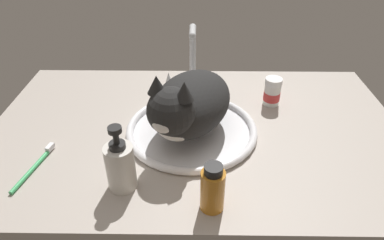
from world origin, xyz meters
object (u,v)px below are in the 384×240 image
amber_bottle (213,189)px  toothbrush (35,166)px  sink_basin (192,129)px  pill_bottle (272,92)px  faucet (193,68)px  soap_pump_bottle (121,166)px  cat (188,105)px

amber_bottle → toothbrush: 43.51cm
sink_basin → pill_bottle: pill_bottle is taller
faucet → toothbrush: faucet is taller
pill_bottle → toothbrush: size_ratio=0.52×
sink_basin → toothbrush: 40.05cm
sink_basin → amber_bottle: bearing=-80.1°
faucet → toothbrush: (-37.15, -37.66, -7.66)cm
faucet → soap_pump_bottle: bearing=-109.3°
cat → pill_bottle: bearing=34.3°
pill_bottle → soap_pump_bottle: bearing=-137.9°
amber_bottle → toothbrush: amber_bottle is taller
sink_basin → soap_pump_bottle: size_ratio=2.21×
faucet → amber_bottle: 49.27cm
cat → toothbrush: (-36.17, -12.84, -9.34)cm
faucet → cat: (-0.98, -24.82, 1.68)cm
amber_bottle → toothbrush: size_ratio=0.68×
toothbrush → pill_bottle: bearing=26.1°
cat → toothbrush: cat is taller
pill_bottle → toothbrush: 68.36cm
sink_basin → soap_pump_bottle: (-15.06, -20.41, 5.03)cm
faucet → pill_bottle: faucet is taller
soap_pump_bottle → pill_bottle: 52.90cm
soap_pump_bottle → toothbrush: (-22.09, 5.43, -5.29)cm
soap_pump_bottle → faucet: bearing=70.7°
faucet → amber_bottle: bearing=-84.6°
soap_pump_bottle → pill_bottle: size_ratio=1.85×
amber_bottle → sink_basin: bearing=99.9°
sink_basin → pill_bottle: 28.64cm
sink_basin → soap_pump_bottle: bearing=-126.4°
cat → soap_pump_bottle: size_ratio=2.29×
sink_basin → pill_bottle: (24.18, 15.03, 3.17)cm
soap_pump_bottle → amber_bottle: size_ratio=1.42×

